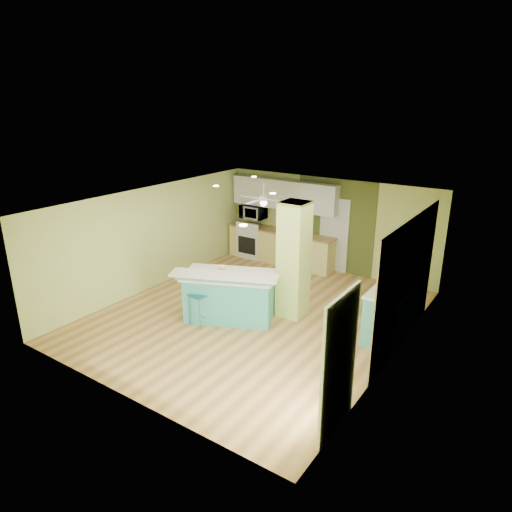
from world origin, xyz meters
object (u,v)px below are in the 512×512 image
(peninsula, at_px, (229,295))
(canister, at_px, (222,270))
(fruit_bowl, at_px, (294,232))
(side_counter, at_px, (392,311))
(bar_stool, at_px, (202,292))

(peninsula, distance_m, canister, 0.57)
(fruit_bowl, distance_m, canister, 3.63)
(side_counter, xyz_separation_m, canister, (-3.21, -1.26, 0.57))
(bar_stool, bearing_deg, fruit_bowl, 97.68)
(peninsula, xyz_separation_m, bar_stool, (-0.32, -0.52, 0.17))
(bar_stool, height_order, fruit_bowl, bar_stool)
(peninsula, distance_m, bar_stool, 0.63)
(peninsula, distance_m, side_counter, 3.30)
(peninsula, height_order, fruit_bowl, peninsula)
(bar_stool, xyz_separation_m, fruit_bowl, (-0.16, 4.09, 0.27))
(peninsula, xyz_separation_m, side_counter, (3.06, 1.23, -0.02))
(peninsula, bearing_deg, side_counter, -1.75)
(fruit_bowl, height_order, canister, canister)
(fruit_bowl, bearing_deg, peninsula, -82.39)
(bar_stool, distance_m, fruit_bowl, 4.10)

